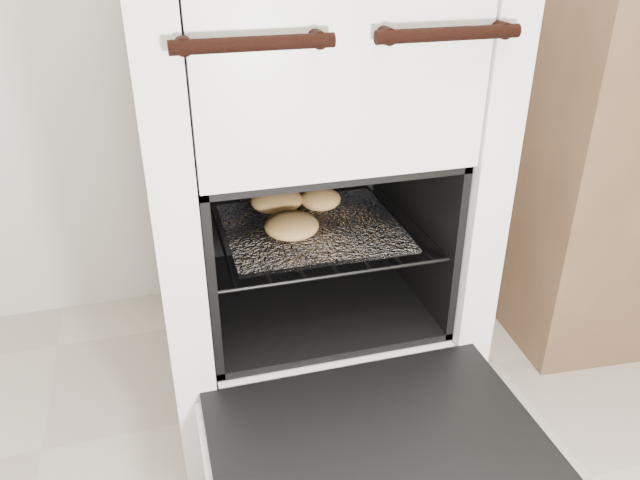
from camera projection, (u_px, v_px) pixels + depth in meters
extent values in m
cube|color=white|center=(299.00, 180.00, 1.27)|extent=(0.59, 0.63, 0.90)
cylinder|color=black|center=(254.00, 44.00, 0.80)|extent=(0.22, 0.02, 0.02)
cylinder|color=black|center=(449.00, 34.00, 0.87)|extent=(0.22, 0.02, 0.02)
cube|color=black|center=(382.00, 453.00, 0.95)|extent=(0.51, 0.39, 0.02)
cube|color=white|center=(382.00, 461.00, 0.96)|extent=(0.53, 0.41, 0.02)
cylinder|color=black|center=(202.00, 239.00, 1.19)|extent=(0.01, 0.41, 0.01)
cylinder|color=black|center=(408.00, 214.00, 1.29)|extent=(0.01, 0.41, 0.01)
cylinder|color=black|center=(338.00, 275.00, 1.07)|extent=(0.42, 0.01, 0.01)
cylinder|color=black|center=(287.00, 189.00, 1.40)|extent=(0.42, 0.01, 0.01)
cylinder|color=black|center=(220.00, 237.00, 1.19)|extent=(0.01, 0.39, 0.01)
cylinder|color=black|center=(251.00, 233.00, 1.21)|extent=(0.01, 0.39, 0.01)
cylinder|color=black|center=(280.00, 230.00, 1.22)|extent=(0.01, 0.39, 0.01)
cylinder|color=black|center=(309.00, 226.00, 1.24)|extent=(0.01, 0.39, 0.01)
cylinder|color=black|center=(338.00, 222.00, 1.25)|extent=(0.01, 0.39, 0.01)
cylinder|color=black|center=(365.00, 219.00, 1.26)|extent=(0.01, 0.39, 0.01)
cylinder|color=black|center=(393.00, 216.00, 1.28)|extent=(0.01, 0.39, 0.01)
cube|color=white|center=(312.00, 228.00, 1.22)|extent=(0.33, 0.29, 0.01)
ellipsoid|color=#D9AE56|center=(320.00, 199.00, 1.28)|extent=(0.11, 0.11, 0.04)
ellipsoid|color=#D9AE56|center=(291.00, 225.00, 1.17)|extent=(0.13, 0.13, 0.04)
ellipsoid|color=#D9AE56|center=(276.00, 200.00, 1.27)|extent=(0.11, 0.11, 0.04)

